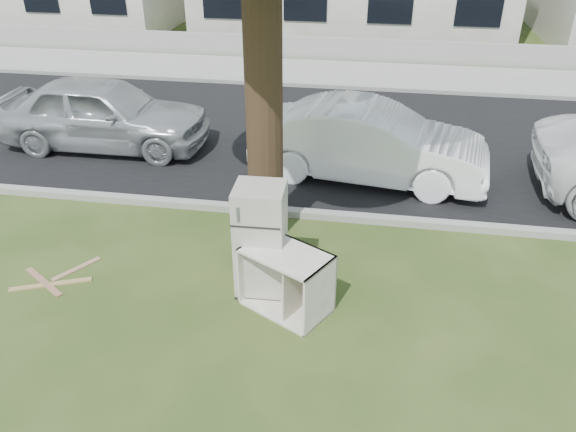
% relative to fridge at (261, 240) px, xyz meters
% --- Properties ---
extents(ground, '(120.00, 120.00, 0.00)m').
position_rel_fridge_xyz_m(ground, '(0.20, -0.42, -0.78)').
color(ground, '#283F16').
extents(road, '(120.00, 7.00, 0.01)m').
position_rel_fridge_xyz_m(road, '(0.20, 5.58, -0.78)').
color(road, black).
rests_on(road, ground).
extents(kerb_near, '(120.00, 0.18, 0.12)m').
position_rel_fridge_xyz_m(kerb_near, '(0.20, 2.03, -0.78)').
color(kerb_near, gray).
rests_on(kerb_near, ground).
extents(kerb_far, '(120.00, 0.18, 0.12)m').
position_rel_fridge_xyz_m(kerb_far, '(0.20, 9.13, -0.78)').
color(kerb_far, gray).
rests_on(kerb_far, ground).
extents(sidewalk, '(120.00, 2.80, 0.01)m').
position_rel_fridge_xyz_m(sidewalk, '(0.20, 10.58, -0.78)').
color(sidewalk, gray).
rests_on(sidewalk, ground).
extents(low_wall, '(120.00, 0.15, 0.70)m').
position_rel_fridge_xyz_m(low_wall, '(0.20, 12.18, -0.43)').
color(low_wall, gray).
rests_on(low_wall, ground).
extents(fridge, '(0.67, 0.62, 1.57)m').
position_rel_fridge_xyz_m(fridge, '(0.00, 0.00, 0.00)').
color(fridge, silver).
rests_on(fridge, ground).
extents(cabinet, '(1.29, 1.13, 0.86)m').
position_rel_fridge_xyz_m(cabinet, '(0.40, -0.35, -0.36)').
color(cabinet, beige).
rests_on(cabinet, ground).
extents(plank_a, '(1.05, 0.50, 0.02)m').
position_rel_fridge_xyz_m(plank_a, '(-2.93, -0.42, -0.77)').
color(plank_a, '#A2834E').
rests_on(plank_a, ground).
extents(plank_b, '(0.82, 0.59, 0.02)m').
position_rel_fridge_xyz_m(plank_b, '(-3.06, -0.38, -0.77)').
color(plank_b, '#92684C').
rests_on(plank_b, ground).
extents(plank_c, '(0.48, 0.68, 0.02)m').
position_rel_fridge_xyz_m(plank_c, '(-2.75, -0.01, -0.77)').
color(plank_c, '#9E7A58').
rests_on(plank_c, ground).
extents(car_center, '(4.50, 2.09, 1.43)m').
position_rel_fridge_xyz_m(car_center, '(1.30, 3.71, -0.07)').
color(car_center, white).
rests_on(car_center, ground).
extents(car_left, '(4.38, 1.78, 1.49)m').
position_rel_fridge_xyz_m(car_left, '(-4.24, 4.34, -0.04)').
color(car_left, '#A1A4A8').
rests_on(car_left, ground).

